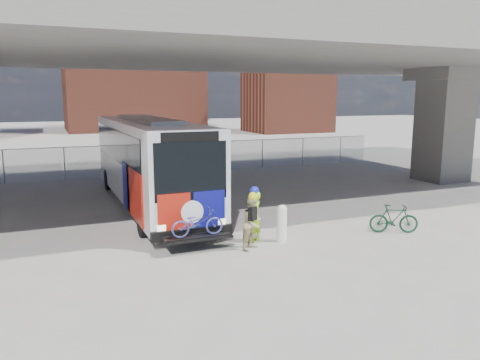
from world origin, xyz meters
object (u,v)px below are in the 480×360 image
bus (149,156)px  bollard (282,222)px  cyclist_tan (253,222)px  bike_parked (394,219)px  cyclist_hivis (254,215)px

bus → bollard: 7.37m
cyclist_tan → bike_parked: cyclist_tan is taller
bus → cyclist_tan: bus is taller
cyclist_hivis → cyclist_tan: 0.72m
bollard → cyclist_hivis: bearing=157.1°
bollard → cyclist_hivis: size_ratio=0.67×
bus → bollard: (2.75, -6.68, -1.47)m
bollard → cyclist_hivis: 0.90m
bus → bollard: size_ratio=10.75×
bollard → cyclist_hivis: (-0.80, 0.34, 0.22)m
cyclist_hivis → bike_parked: (4.73, -0.92, -0.38)m
cyclist_hivis → bike_parked: 4.84m
cyclist_hivis → cyclist_tan: (-0.34, -0.63, -0.04)m
bus → bollard: bearing=-67.6°
bus → cyclist_hivis: 6.74m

